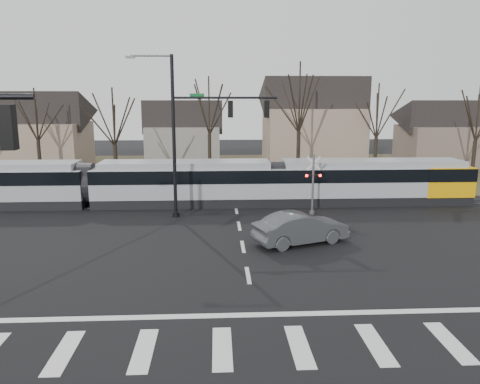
{
  "coord_description": "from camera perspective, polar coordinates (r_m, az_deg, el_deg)",
  "views": [
    {
      "loc": [
        -1.31,
        -17.18,
        7.56
      ],
      "look_at": [
        0.0,
        9.0,
        2.3
      ],
      "focal_mm": 35.0,
      "sensor_mm": 36.0,
      "label": 1
    }
  ],
  "objects": [
    {
      "name": "ground",
      "position": [
        18.82,
        1.4,
        -12.34
      ],
      "size": [
        140.0,
        140.0,
        0.0
      ],
      "primitive_type": "plane",
      "color": "black"
    },
    {
      "name": "grass_verge",
      "position": [
        49.78,
        -1.32,
        2.61
      ],
      "size": [
        140.0,
        28.0,
        0.01
      ],
      "primitive_type": "cube",
      "color": "#38331E",
      "rests_on": "ground"
    },
    {
      "name": "crosswalk",
      "position": [
        15.25,
        2.57,
        -18.36
      ],
      "size": [
        27.0,
        2.6,
        0.01
      ],
      "color": "silver",
      "rests_on": "ground"
    },
    {
      "name": "stop_line",
      "position": [
        17.19,
        1.86,
        -14.73
      ],
      "size": [
        28.0,
        0.35,
        0.01
      ],
      "primitive_type": "cube",
      "color": "silver",
      "rests_on": "ground"
    },
    {
      "name": "lane_dashes",
      "position": [
        34.06,
        -0.59,
        -1.47
      ],
      "size": [
        0.18,
        30.0,
        0.01
      ],
      "color": "silver",
      "rests_on": "ground"
    },
    {
      "name": "rail_pair",
      "position": [
        33.86,
        -0.58,
        -1.51
      ],
      "size": [
        90.0,
        1.52,
        0.06
      ],
      "color": "#59595E",
      "rests_on": "ground"
    },
    {
      "name": "tram",
      "position": [
        33.78,
        -6.97,
        1.31
      ],
      "size": [
        41.76,
        3.1,
        3.17
      ],
      "color": "gray",
      "rests_on": "ground"
    },
    {
      "name": "sedan",
      "position": [
        24.94,
        7.44,
        -4.39
      ],
      "size": [
        5.19,
        6.28,
        1.68
      ],
      "primitive_type": "imported",
      "rotation": [
        0.0,
        0.0,
        1.94
      ],
      "color": "#404346",
      "rests_on": "ground"
    },
    {
      "name": "signal_pole_far",
      "position": [
        29.76,
        -5.02,
        7.72
      ],
      "size": [
        9.28,
        0.44,
        10.2
      ],
      "color": "black",
      "rests_on": "ground"
    },
    {
      "name": "rail_crossing_signal",
      "position": [
        31.16,
        8.87,
        0.71
      ],
      "size": [
        1.08,
        0.36,
        4.0
      ],
      "color": "#59595B",
      "rests_on": "ground"
    },
    {
      "name": "tree_row",
      "position": [
        43.39,
        1.53,
        7.96
      ],
      "size": [
        59.2,
        7.2,
        10.0
      ],
      "color": "black",
      "rests_on": "ground"
    },
    {
      "name": "house_a",
      "position": [
        54.58,
        -23.08,
        7.2
      ],
      "size": [
        9.72,
        8.64,
        8.6
      ],
      "color": "gray",
      "rests_on": "ground"
    },
    {
      "name": "house_b",
      "position": [
        53.43,
        -6.88,
        7.41
      ],
      "size": [
        8.64,
        7.56,
        7.65
      ],
      "color": "slate",
      "rests_on": "ground"
    },
    {
      "name": "house_c",
      "position": [
        51.28,
        8.84,
        8.61
      ],
      "size": [
        10.8,
        8.64,
        10.1
      ],
      "color": "gray",
      "rests_on": "ground"
    },
    {
      "name": "house_d",
      "position": [
        58.11,
        23.14,
        6.9
      ],
      "size": [
        8.64,
        7.56,
        7.65
      ],
      "color": "brown",
      "rests_on": "ground"
    }
  ]
}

